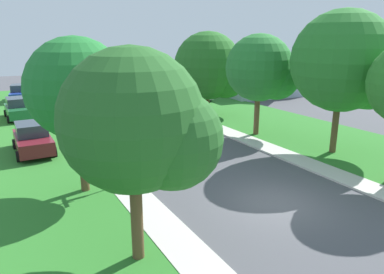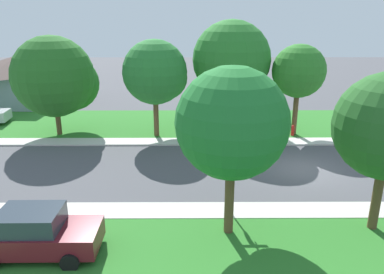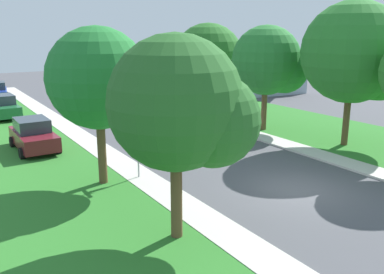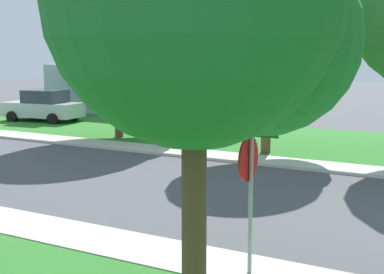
{
  "view_description": "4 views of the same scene",
  "coord_description": "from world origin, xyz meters",
  "views": [
    {
      "loc": [
        -9.29,
        -10.03,
        6.47
      ],
      "look_at": [
        -0.47,
        5.97,
        1.4
      ],
      "focal_mm": 33.7,
      "sensor_mm": 36.0,
      "label": 1
    },
    {
      "loc": [
        -19.07,
        6.35,
        8.11
      ],
      "look_at": [
        1.57,
        6.23,
        1.4
      ],
      "focal_mm": 34.7,
      "sensor_mm": 36.0,
      "label": 2
    },
    {
      "loc": [
        -12.02,
        -11.2,
        6.29
      ],
      "look_at": [
        -1.77,
        5.08,
        1.4
      ],
      "focal_mm": 38.79,
      "sensor_mm": 36.0,
      "label": 3
    },
    {
      "loc": [
        -13.09,
        1.11,
        3.78
      ],
      "look_at": [
        0.48,
        8.73,
        1.4
      ],
      "focal_mm": 52.19,
      "sensor_mm": 36.0,
      "label": 4
    }
  ],
  "objects": [
    {
      "name": "sidewalk_east",
      "position": [
        4.7,
        12.0,
        0.05
      ],
      "size": [
        1.4,
        56.0,
        0.1
      ],
      "primitive_type": "cube",
      "color": "beige",
      "rests_on": "ground"
    },
    {
      "name": "house_right_setback",
      "position": [
        17.32,
        22.94,
        2.38
      ],
      "size": [
        9.47,
        8.35,
        4.6
      ],
      "color": "#93A3B2",
      "rests_on": "ground"
    },
    {
      "name": "stop_sign_near_corner",
      "position": [
        4.32,
        -4.49,
        1.88
      ],
      "size": [
        0.91,
        0.91,
        2.77
      ],
      "color": "#9E9EA3",
      "rests_on": "ground"
    },
    {
      "name": "tree_across_right",
      "position": [
        7.71,
        3.21,
        5.05
      ],
      "size": [
        5.91,
        5.5,
        7.98
      ],
      "color": "brown",
      "rests_on": "ground"
    },
    {
      "name": "stop_sign_far_corner",
      "position": [
        -4.81,
        4.68,
        1.89
      ],
      "size": [
        0.92,
        0.92,
        2.77
      ],
      "color": "#9E9EA3",
      "rests_on": "ground"
    },
    {
      "name": "fire_hydrant",
      "position": [
        5.97,
        -0.92,
        0.44
      ],
      "size": [
        0.38,
        0.22,
        0.83
      ],
      "color": "red",
      "rests_on": "ground"
    },
    {
      "name": "sidewalk_west",
      "position": [
        -4.7,
        12.0,
        0.05
      ],
      "size": [
        1.4,
        56.0,
        0.1
      ],
      "primitive_type": "cube",
      "color": "beige",
      "rests_on": "ground"
    },
    {
      "name": "car_maroon_kerbside_mid",
      "position": [
        -7.72,
        11.75,
        0.87
      ],
      "size": [
        2.07,
        4.31,
        1.76
      ],
      "color": "maroon",
      "rests_on": "ground"
    },
    {
      "name": "tree_corner_large",
      "position": [
        6.56,
        -1.23,
        4.44
      ],
      "size": [
        3.92,
        3.65,
        6.4
      ],
      "color": "brown",
      "rests_on": "ground"
    },
    {
      "name": "tree_sidewalk_far",
      "position": [
        -6.13,
        4.7,
        4.36
      ],
      "size": [
        4.42,
        4.11,
        6.55
      ],
      "color": "brown",
      "rests_on": "ground"
    },
    {
      "name": "tree_across_left",
      "position": [
        6.71,
        15.51,
        4.03
      ],
      "size": [
        5.97,
        5.56,
        6.98
      ],
      "color": "brown",
      "rests_on": "ground"
    },
    {
      "name": "tree_sidewalk_near",
      "position": [
        6.29,
        8.55,
        4.4
      ],
      "size": [
        4.7,
        4.38,
        6.74
      ],
      "color": "brown",
      "rests_on": "ground"
    },
    {
      "name": "lawn_east",
      "position": [
        9.4,
        12.0,
        0.04
      ],
      "size": [
        8.0,
        56.0,
        0.08
      ],
      "primitive_type": "cube",
      "color": "#2D7528",
      "rests_on": "ground"
    },
    {
      "name": "ground_plane",
      "position": [
        0.0,
        0.0,
        0.0
      ],
      "size": [
        120.0,
        120.0,
        0.0
      ],
      "primitive_type": "plane",
      "color": "#4C4C51"
    }
  ]
}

